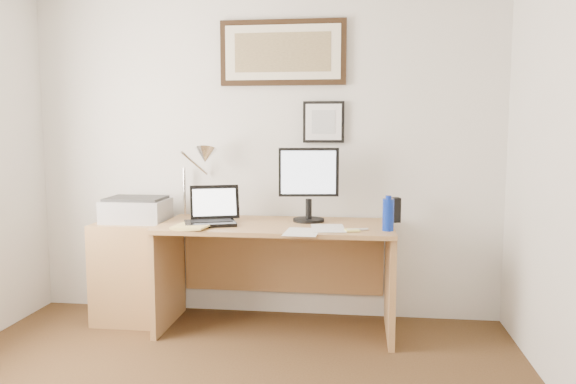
% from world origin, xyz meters
% --- Properties ---
extents(wall_back, '(3.50, 0.02, 2.50)m').
position_xyz_m(wall_back, '(0.00, 2.00, 1.25)').
color(wall_back, silver).
rests_on(wall_back, ground).
extents(side_cabinet, '(0.50, 0.40, 0.73)m').
position_xyz_m(side_cabinet, '(-0.92, 1.68, 0.36)').
color(side_cabinet, '#9D7041').
rests_on(side_cabinet, floor).
extents(water_bottle, '(0.07, 0.07, 0.21)m').
position_xyz_m(water_bottle, '(0.90, 1.47, 0.85)').
color(water_bottle, '#0C279C').
rests_on(water_bottle, desk).
extents(bottle_cap, '(0.04, 0.04, 0.02)m').
position_xyz_m(bottle_cap, '(0.90, 1.47, 0.97)').
color(bottle_cap, '#0C279C').
rests_on(bottle_cap, water_bottle).
extents(speaker, '(0.09, 0.09, 0.17)m').
position_xyz_m(speaker, '(0.96, 1.81, 0.84)').
color(speaker, black).
rests_on(speaker, desk).
extents(paper_sheet_a, '(0.22, 0.31, 0.00)m').
position_xyz_m(paper_sheet_a, '(0.36, 1.35, 0.75)').
color(paper_sheet_a, silver).
rests_on(paper_sheet_a, desk).
extents(paper_sheet_b, '(0.25, 0.33, 0.00)m').
position_xyz_m(paper_sheet_b, '(0.51, 1.50, 0.75)').
color(paper_sheet_b, silver).
rests_on(paper_sheet_b, desk).
extents(sticky_pad, '(0.11, 0.11, 0.01)m').
position_xyz_m(sticky_pad, '(0.67, 1.42, 0.76)').
color(sticky_pad, '#F0E471').
rests_on(sticky_pad, desk).
extents(marker_pen, '(0.14, 0.06, 0.02)m').
position_xyz_m(marker_pen, '(0.71, 1.44, 0.76)').
color(marker_pen, white).
rests_on(marker_pen, desk).
extents(book, '(0.26, 0.33, 0.02)m').
position_xyz_m(book, '(-0.48, 1.44, 0.76)').
color(book, '#F1D371').
rests_on(book, desk).
extents(desk, '(1.60, 0.70, 0.75)m').
position_xyz_m(desk, '(0.15, 1.72, 0.51)').
color(desk, '#9D7041').
rests_on(desk, floor).
extents(laptop, '(0.40, 0.40, 0.26)m').
position_xyz_m(laptop, '(-0.29, 1.58, 0.81)').
color(laptop, black).
rests_on(laptop, desk).
extents(lcd_monitor, '(0.42, 0.22, 0.52)m').
position_xyz_m(lcd_monitor, '(0.36, 1.76, 1.04)').
color(lcd_monitor, black).
rests_on(lcd_monitor, desk).
extents(printer, '(0.44, 0.34, 0.18)m').
position_xyz_m(printer, '(-0.89, 1.72, 0.82)').
color(printer, '#A5A6A8').
rests_on(printer, side_cabinet).
extents(desk_lamp, '(0.29, 0.27, 0.53)m').
position_xyz_m(desk_lamp, '(-0.41, 1.81, 1.19)').
color(desk_lamp, silver).
rests_on(desk_lamp, desk).
extents(picture_large, '(0.92, 0.04, 0.47)m').
position_xyz_m(picture_large, '(0.15, 1.97, 1.95)').
color(picture_large, black).
rests_on(picture_large, wall_back).
extents(picture_small, '(0.30, 0.03, 0.30)m').
position_xyz_m(picture_small, '(0.45, 1.97, 1.45)').
color(picture_small, black).
rests_on(picture_small, wall_back).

